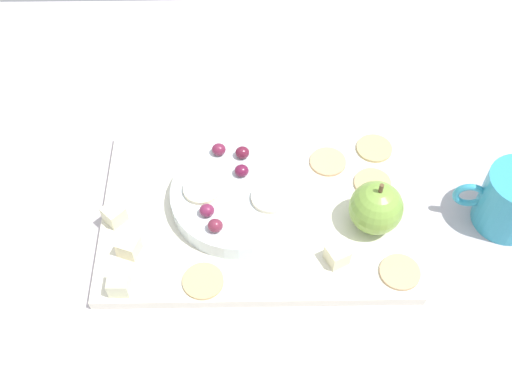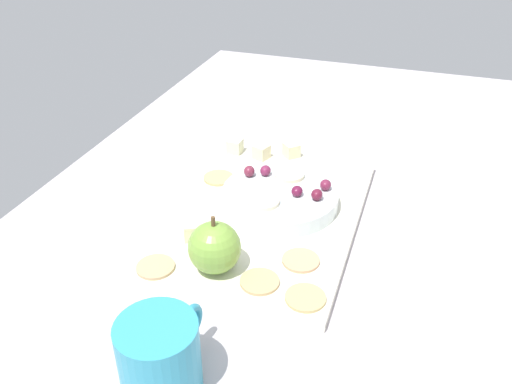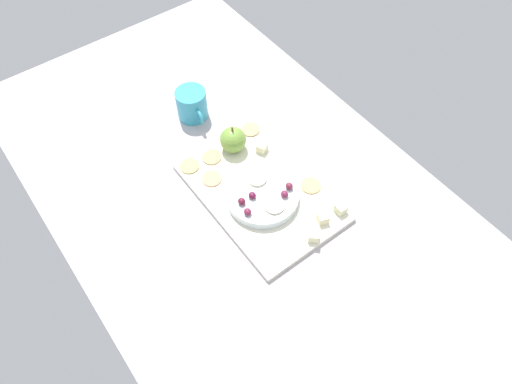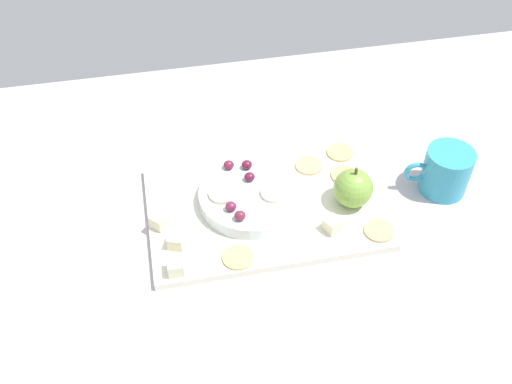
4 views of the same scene
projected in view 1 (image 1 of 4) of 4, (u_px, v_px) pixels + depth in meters
The scene contains 22 objects.
table at pixel (262, 202), 83.32cm from camera, with size 147.54×80.61×4.43cm, color #B3ABB1.
platter at pixel (256, 213), 78.73cm from camera, with size 38.04×25.21×1.39cm, color silver.
serving_dish at pixel (239, 197), 77.91cm from camera, with size 16.78×16.78×2.35cm, color silver.
apple_whole at pixel (376, 208), 74.38cm from camera, with size 6.46×6.46×6.46cm, color #76A23D.
apple_stem at pixel (381, 188), 71.31cm from camera, with size 0.50×0.50×1.20cm, color brown.
cheese_cube_0 at pixel (114, 214), 76.34cm from camera, with size 2.32×2.32×2.32cm, color beige.
cheese_cube_1 at pixel (337, 255), 72.89cm from camera, with size 2.32×2.32×2.32cm, color beige.
cheese_cube_2 at pixel (119, 284), 70.65cm from camera, with size 2.32×2.32×2.32cm, color beige.
cheese_cube_3 at pixel (129, 246), 73.61cm from camera, with size 2.32×2.32×2.32cm, color beige.
cracker_0 at pixel (328, 162), 82.51cm from camera, with size 4.73×4.73×0.40cm, color tan.
cracker_1 at pixel (372, 182), 80.55cm from camera, with size 4.73×4.73×0.40cm, color tan.
cracker_2 at pixel (400, 272), 72.65cm from camera, with size 4.73×4.73×0.40cm, color tan.
cracker_3 at pixel (203, 281), 71.95cm from camera, with size 4.73×4.73×0.40cm, color tan.
cracker_4 at pixel (374, 148), 83.89cm from camera, with size 4.73×4.73×0.40cm, color tan.
grape_0 at pixel (242, 170), 77.95cm from camera, with size 1.79×1.61×1.48cm, color maroon.
grape_1 at pixel (242, 153), 79.62cm from camera, with size 1.79×1.61×1.59cm, color maroon.
grape_2 at pixel (207, 210), 74.28cm from camera, with size 1.79×1.61×1.57cm, color maroon.
grape_3 at pixel (215, 226), 72.94cm from camera, with size 1.79×1.61×1.66cm, color maroon.
grape_4 at pixel (219, 149), 79.94cm from camera, with size 1.79×1.61×1.57cm, color maroon.
apple_slice_0 at pixel (202, 189), 76.77cm from camera, with size 4.52×4.52×0.60cm, color beige.
apple_slice_1 at pixel (270, 198), 75.99cm from camera, with size 4.52×4.52×0.60cm, color #F4E3BB.
cup at pixel (512, 200), 75.74cm from camera, with size 11.08×7.92×8.13cm.
Camera 1 is at (1.55, 48.74, 69.79)cm, focal length 44.23 mm.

